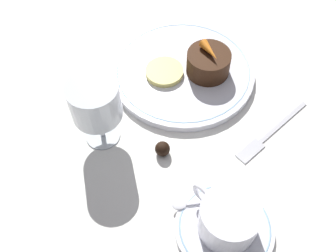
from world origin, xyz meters
name	(u,v)px	position (x,y,z in m)	size (l,w,h in m)	color
ground_plane	(178,90)	(0.00, 0.00, 0.00)	(3.00, 3.00, 0.00)	white
dinner_plate	(183,71)	(0.02, -0.03, 0.01)	(0.27, 0.27, 0.01)	white
saucer	(224,228)	(-0.23, 0.14, 0.01)	(0.14, 0.14, 0.01)	white
coffee_cup	(229,218)	(-0.23, 0.14, 0.04)	(0.11, 0.08, 0.06)	white
spoon	(203,202)	(-0.19, 0.13, 0.01)	(0.08, 0.10, 0.00)	silver
wine_glass	(95,104)	(0.02, 0.16, 0.09)	(0.08, 0.08, 0.13)	silver
fork	(266,136)	(-0.18, -0.03, 0.00)	(0.02, 0.17, 0.01)	silver
dessert_cake	(208,63)	(-0.01, -0.06, 0.04)	(0.08, 0.08, 0.04)	#381E0F
carrot_garnish	(210,51)	(-0.01, -0.06, 0.07)	(0.05, 0.03, 0.02)	orange
pineapple_slice	(162,73)	(0.04, 0.00, 0.02)	(0.07, 0.07, 0.01)	#EFE075
chocolate_truffle	(162,149)	(-0.08, 0.11, 0.01)	(0.02, 0.02, 0.02)	black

